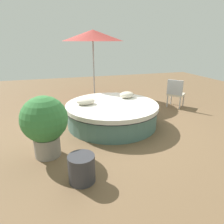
% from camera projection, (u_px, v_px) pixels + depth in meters
% --- Properties ---
extents(ground_plane, '(16.00, 16.00, 0.00)m').
position_uv_depth(ground_plane, '(112.00, 124.00, 5.73)').
color(ground_plane, brown).
extents(round_bed, '(2.52, 2.52, 0.60)m').
position_uv_depth(round_bed, '(112.00, 114.00, 5.62)').
color(round_bed, '#4C726B').
rests_on(round_bed, ground_plane).
extents(throw_pillow_0, '(0.43, 0.33, 0.19)m').
position_uv_depth(throw_pillow_0, '(127.00, 95.00, 6.05)').
color(throw_pillow_0, beige).
rests_on(throw_pillow_0, round_bed).
extents(throw_pillow_1, '(0.50, 0.37, 0.17)m').
position_uv_depth(throw_pillow_1, '(86.00, 101.00, 5.44)').
color(throw_pillow_1, beige).
rests_on(throw_pillow_1, round_bed).
extents(patio_chair, '(0.72, 0.72, 0.98)m').
position_uv_depth(patio_chair, '(176.00, 92.00, 6.99)').
color(patio_chair, '#B7B7BC').
rests_on(patio_chair, ground_plane).
extents(patio_umbrella, '(2.31, 2.31, 2.61)m').
position_uv_depth(patio_umbrella, '(93.00, 36.00, 7.55)').
color(patio_umbrella, '#262628').
rests_on(patio_umbrella, ground_plane).
extents(planter, '(0.91, 0.91, 1.25)m').
position_uv_depth(planter, '(45.00, 123.00, 3.95)').
color(planter, gray).
rests_on(planter, ground_plane).
extents(side_table, '(0.44, 0.44, 0.47)m').
position_uv_depth(side_table, '(82.00, 169.00, 3.35)').
color(side_table, '#333338').
rests_on(side_table, ground_plane).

